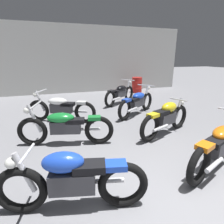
{
  "coord_description": "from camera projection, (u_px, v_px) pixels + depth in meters",
  "views": [
    {
      "loc": [
        -1.47,
        -1.26,
        1.95
      ],
      "look_at": [
        0.0,
        3.13,
        0.55
      ],
      "focal_mm": 29.27,
      "sensor_mm": 36.0,
      "label": 1
    }
  ],
  "objects": [
    {
      "name": "back_wall",
      "position": [
        77.0,
        60.0,
        10.01
      ],
      "size": [
        12.6,
        0.24,
        3.6
      ],
      "primitive_type": "cube",
      "color": "#B2B2AD",
      "rests_on": "ground"
    },
    {
      "name": "motorcycle_left_row_0",
      "position": [
        72.0,
        179.0,
        2.32
      ],
      "size": [
        1.94,
        0.65,
        0.88
      ],
      "color": "black",
      "rests_on": "ground"
    },
    {
      "name": "motorcycle_left_row_1",
      "position": [
        65.0,
        126.0,
        4.12
      ],
      "size": [
        2.12,
        0.83,
        0.97
      ],
      "color": "black",
      "rests_on": "ground"
    },
    {
      "name": "motorcycle_left_row_2",
      "position": [
        61.0,
        108.0,
        5.6
      ],
      "size": [
        1.99,
        1.11,
        0.97
      ],
      "color": "black",
      "rests_on": "ground"
    },
    {
      "name": "motorcycle_right_row_0",
      "position": [
        220.0,
        144.0,
        3.26
      ],
      "size": [
        2.06,
        0.99,
        0.97
      ],
      "color": "black",
      "rests_on": "ground"
    },
    {
      "name": "motorcycle_right_row_1",
      "position": [
        166.0,
        117.0,
        4.69
      ],
      "size": [
        1.87,
        0.84,
        0.88
      ],
      "color": "black",
      "rests_on": "ground"
    },
    {
      "name": "motorcycle_right_row_2",
      "position": [
        137.0,
        102.0,
        6.33
      ],
      "size": [
        1.87,
        1.29,
        0.97
      ],
      "color": "black",
      "rests_on": "ground"
    },
    {
      "name": "motorcycle_right_row_3",
      "position": [
        120.0,
        93.0,
        7.86
      ],
      "size": [
        1.81,
        1.37,
        0.97
      ],
      "color": "black",
      "rests_on": "ground"
    },
    {
      "name": "oil_drum",
      "position": [
        137.0,
        85.0,
        10.35
      ],
      "size": [
        0.59,
        0.59,
        0.85
      ],
      "color": "red",
      "rests_on": "ground"
    }
  ]
}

